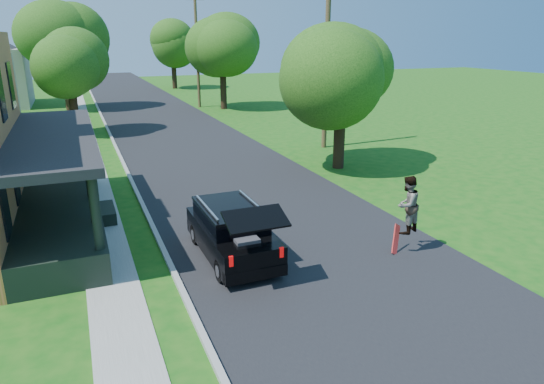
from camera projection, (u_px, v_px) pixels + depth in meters
name	position (u px, v px, depth m)	size (l,w,h in m)	color
ground	(327.00, 265.00, 13.43)	(140.00, 140.00, 0.00)	#105110
street	(178.00, 135.00, 31.06)	(8.00, 120.00, 0.02)	black
curb	(112.00, 140.00, 29.61)	(0.15, 120.00, 0.12)	#9A9A95
sidewalk	(85.00, 142.00, 29.05)	(1.30, 120.00, 0.03)	gray
black_suv	(232.00, 232.00, 13.71)	(1.70, 4.34, 2.02)	black
skateboarder	(407.00, 205.00, 13.82)	(1.01, 0.91, 1.71)	black
skateboard	(396.00, 240.00, 14.17)	(0.56, 0.47, 0.85)	red
tree_left_mid	(67.00, 59.00, 30.04)	(6.24, 5.91, 7.24)	black
tree_left_far	(60.00, 37.00, 39.98)	(7.65, 7.76, 9.45)	black
tree_right_near	(341.00, 73.00, 22.07)	(4.94, 4.84, 6.96)	black
tree_right_mid	(221.00, 40.00, 40.71)	(6.20, 6.20, 8.85)	black
tree_right_far	(172.00, 39.00, 57.39)	(5.59, 5.54, 8.55)	black
utility_pole_near	(327.00, 53.00, 26.13)	(1.70, 0.46, 10.13)	#43311F
utility_pole_far	(197.00, 50.00, 42.00)	(1.53, 0.53, 9.62)	#43311F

